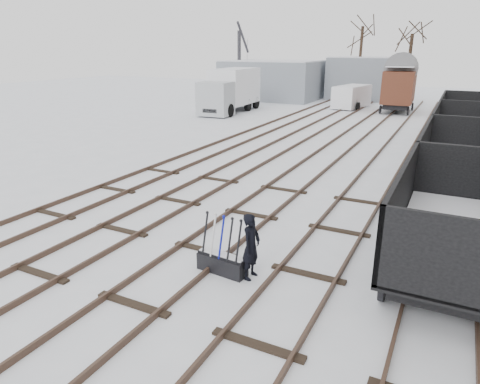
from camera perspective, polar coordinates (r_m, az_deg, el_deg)
The scene contains 16 objects.
ground at distance 12.08m, azimuth -4.71°, elevation -7.81°, with size 120.00×120.00×0.00m, color white.
tracks at distance 24.14m, azimuth 12.51°, elevation 5.54°, with size 13.90×52.00×0.16m.
shed_left at distance 49.01m, azimuth 4.49°, elevation 14.71°, with size 10.00×8.00×4.10m.
shed_right at distance 50.22m, azimuth 16.18°, elevation 14.38°, with size 7.00×6.00×4.50m.
ground_frame at distance 10.85m, azimuth -2.39°, elevation -9.30°, with size 1.33×0.55×1.49m.
worker at distance 10.37m, azimuth 1.49°, elevation -7.27°, with size 0.61×0.40×1.67m, color black.
freight_wagon_a at distance 11.78m, azimuth 26.15°, elevation -5.14°, with size 2.57×6.42×2.62m.
freight_wagon_b at distance 17.88m, azimuth 26.85°, elevation 2.47°, with size 2.57×6.42×2.62m.
freight_wagon_c at distance 24.13m, azimuth 27.19°, elevation 6.17°, with size 2.57×6.42×2.62m.
freight_wagon_d at distance 30.45m, azimuth 27.39°, elevation 8.35°, with size 2.57×6.42×2.62m.
box_van_wagon at distance 40.52m, azimuth 20.47°, elevation 13.15°, with size 2.96×5.26×3.92m.
lorry at distance 38.26m, azimuth -1.28°, elevation 13.43°, with size 2.95×8.20×3.67m.
panel_van at distance 42.24m, azimuth 14.68°, elevation 12.23°, with size 2.82×4.98×2.07m.
crane at distance 50.37m, azimuth -0.01°, elevation 14.98°, with size 1.90×4.84×8.13m.
tree_far_left at distance 48.61m, azimuth 15.66°, elevation 16.09°, with size 0.30×0.30×7.50m, color black.
tree_far_right at distance 43.35m, azimuth 21.48°, elevation 14.67°, with size 0.30×0.30×6.58m, color black.
Camera 1 is at (5.75, -9.16, 5.37)m, focal length 32.00 mm.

